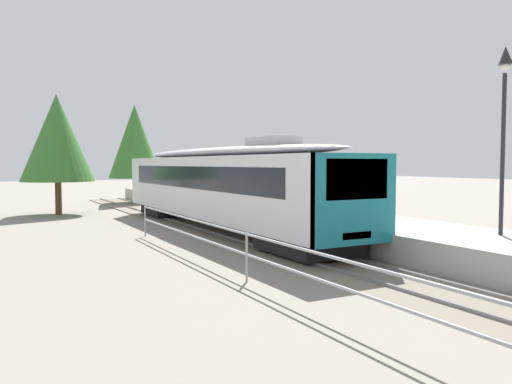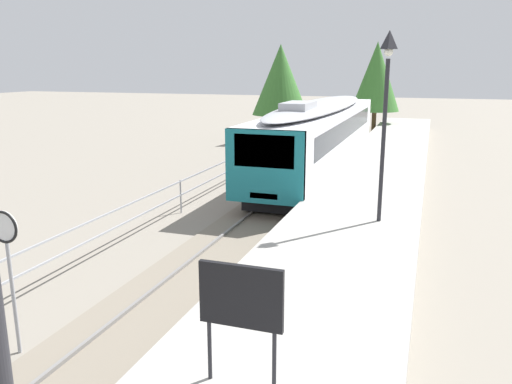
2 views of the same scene
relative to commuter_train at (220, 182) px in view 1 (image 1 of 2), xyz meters
The scene contains 7 objects.
ground_plane 8.73m from the commuter_train, 110.76° to the right, with size 160.00×160.00×0.00m, color gray.
track_rails 8.19m from the commuter_train, 90.00° to the right, with size 3.20×60.00×0.14m.
commuter_train is the anchor object (origin of this frame).
station_platform 8.72m from the commuter_train, 67.67° to the right, with size 3.90×60.00×0.90m, color #A8A59E.
platform_lamp_mid_platform 11.63m from the commuter_train, 69.26° to the right, with size 0.34×0.34×5.35m.
tree_behind_carpark 12.37m from the commuter_train, 115.63° to the left, with size 4.09×4.09×6.92m.
tree_behind_station_far 17.33m from the commuter_train, 87.12° to the left, with size 3.84×3.84×7.29m.
Camera 1 is at (-9.01, 9.92, 2.95)m, focal length 35.49 mm.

